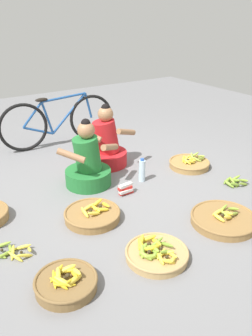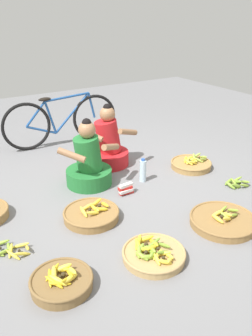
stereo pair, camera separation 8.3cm
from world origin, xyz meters
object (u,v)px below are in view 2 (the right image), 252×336
at_px(bicycle_leaning, 62,121).
at_px(banana_basket_front_center, 62,281).
at_px(banana_basket_mid_left, 191,164).
at_px(loose_bananas_front_right, 9,249).
at_px(loose_bananas_mid_right, 236,183).
at_px(banana_basket_back_right, 91,214).
at_px(packet_carton_stack, 126,189).
at_px(vendor_woman_front, 89,164).
at_px(banana_basket_back_left, 153,254).
at_px(banana_basket_near_bicycle, 223,220).
at_px(vendor_woman_behind, 108,146).
at_px(water_bottle, 143,171).

height_order(bicycle_leaning, banana_basket_front_center, bicycle_leaning).
xyz_separation_m(banana_basket_mid_left, loose_bananas_front_right, (-2.42, -0.47, -0.02)).
height_order(banana_basket_mid_left, loose_bananas_mid_right, banana_basket_mid_left).
distance_m(banana_basket_front_center, banana_basket_mid_left, 2.45).
xyz_separation_m(banana_basket_back_right, packet_carton_stack, (0.54, 0.24, 0.01)).
bearing_deg(vendor_woman_front, banana_basket_front_center, -123.67).
distance_m(banana_basket_back_left, banana_basket_mid_left, 1.86).
relative_size(banana_basket_mid_left, loose_bananas_front_right, 1.48).
distance_m(vendor_woman_front, packet_carton_stack, 0.52).
bearing_deg(bicycle_leaning, banana_basket_near_bicycle, -81.09).
bearing_deg(packet_carton_stack, banana_basket_back_right, -156.21).
bearing_deg(vendor_woman_front, vendor_woman_behind, 38.40).
height_order(banana_basket_back_left, packet_carton_stack, banana_basket_back_left).
bearing_deg(banana_basket_back_left, banana_basket_mid_left, 38.98).
height_order(vendor_woman_behind, banana_basket_front_center, vendor_woman_behind).
bearing_deg(packet_carton_stack, banana_basket_front_center, -140.49).
distance_m(banana_basket_back_left, water_bottle, 1.39).
bearing_deg(banana_basket_mid_left, water_bottle, 178.68).
bearing_deg(banana_basket_mid_left, banana_basket_front_center, -153.87).
xyz_separation_m(vendor_woman_front, bicycle_leaning, (0.25, 1.36, 0.11)).
relative_size(vendor_woman_behind, water_bottle, 2.82).
bearing_deg(banana_basket_near_bicycle, vendor_woman_behind, 97.31).
bearing_deg(loose_bananas_front_right, banana_basket_back_right, 5.97).
relative_size(bicycle_leaning, banana_basket_near_bicycle, 2.74).
height_order(bicycle_leaning, banana_basket_back_left, bicycle_leaning).
bearing_deg(banana_basket_back_left, banana_basket_back_right, 101.25).
height_order(bicycle_leaning, water_bottle, bicycle_leaning).
distance_m(bicycle_leaning, loose_bananas_front_right, 2.54).
bearing_deg(vendor_woman_front, bicycle_leaning, 79.66).
height_order(vendor_woman_behind, packet_carton_stack, vendor_woman_behind).
xyz_separation_m(loose_bananas_front_right, water_bottle, (1.68, 0.48, 0.11)).
bearing_deg(banana_basket_near_bicycle, banana_basket_front_center, 178.39).
bearing_deg(water_bottle, banana_basket_back_left, -121.02).
bearing_deg(banana_basket_front_center, banana_basket_back_right, 49.54).
bearing_deg(packet_carton_stack, loose_bananas_front_right, -166.57).
bearing_deg(water_bottle, vendor_woman_behind, 99.43).
relative_size(loose_bananas_mid_right, packet_carton_stack, 1.55).
bearing_deg(banana_basket_back_left, vendor_woman_front, 83.87).
bearing_deg(vendor_woman_behind, water_bottle, -80.57).
bearing_deg(banana_basket_front_center, loose_bananas_mid_right, 10.62).
bearing_deg(water_bottle, banana_basket_near_bicycle, -83.86).
relative_size(banana_basket_mid_left, loose_bananas_mid_right, 1.84).
xyz_separation_m(vendor_woman_behind, banana_basket_near_bicycle, (0.23, -1.77, -0.21)).
height_order(banana_basket_mid_left, water_bottle, water_bottle).
height_order(vendor_woman_front, loose_bananas_front_right, vendor_woman_front).
height_order(banana_basket_back_left, banana_basket_front_center, banana_basket_front_center).
xyz_separation_m(vendor_woman_behind, bicycle_leaning, (-0.21, 1.00, 0.10)).
height_order(vendor_woman_behind, banana_basket_back_left, vendor_woman_behind).
relative_size(banana_basket_back_right, loose_bananas_front_right, 1.56).
height_order(vendor_woman_front, water_bottle, vendor_woman_front).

